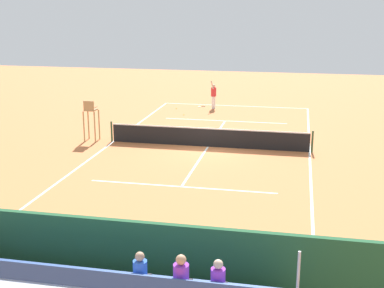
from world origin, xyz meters
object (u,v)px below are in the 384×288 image
Objects in this scene: courtside_bench at (251,273)px; tennis_player at (214,94)px; umpire_chair at (91,116)px; tennis_ball_far at (184,115)px; tennis_ball_near at (176,108)px; bleacher_stand at (83,287)px; tennis_racket at (200,106)px; equipment_bag at (178,281)px; tennis_net at (208,137)px.

courtside_bench is 0.93× the size of tennis_player.
tennis_player is at bearing -116.34° from umpire_chair.
tennis_ball_near is at bearing -63.39° from tennis_ball_far.
bleacher_stand reaches higher than umpire_chair.
tennis_player is at bearing 157.62° from tennis_racket.
courtside_bench is (-9.61, 13.23, -0.76)m from umpire_chair.
equipment_bag is 21.07m from tennis_ball_far.
tennis_racket is at bearing -110.47° from umpire_chair.
bleacher_stand is 5.03× the size of courtside_bench.
bleacher_stand reaches higher than tennis_racket.
equipment_bag is 13.64× the size of tennis_ball_near.
tennis_player is 29.18× the size of tennis_ball_far.
bleacher_stand is at bearing 111.68° from umpire_chair.
equipment_bag reaches higher than tennis_ball_near.
tennis_player reaches higher than tennis_racket.
tennis_ball_far is (4.43, -20.60, -0.15)m from equipment_bag.
bleacher_stand is 25.71m from tennis_racket.
tennis_player reaches higher than tennis_ball_far.
tennis_net is 156.06× the size of tennis_ball_far.
tennis_ball_near is (5.38, -22.51, -0.15)m from equipment_bag.
bleacher_stand is 25.20m from tennis_player.
tennis_net is 7.76m from tennis_ball_far.
courtside_bench is 3.08× the size of tennis_racket.
umpire_chair is 15.50m from equipment_bag.
tennis_ball_far is (-3.35, -7.24, -1.28)m from umpire_chair.
umpire_chair reaches higher than tennis_player.
umpire_chair reaches higher than tennis_racket.
tennis_net reaches higher than tennis_ball_near.
tennis_net is 13.70m from courtside_bench.
umpire_chair is 8.08m from tennis_ball_far.
bleacher_stand is at bearing 89.65° from tennis_net.
umpire_chair is at bearing -68.32° from bleacher_stand.
equipment_bag is at bearing 4.00° from courtside_bench.
tennis_player is at bearing -82.82° from equipment_bag.
courtside_bench is at bearing 126.00° from umpire_chair.
bleacher_stand is 16.53m from umpire_chair.
tennis_net is 5.72× the size of courtside_bench.
umpire_chair is 32.42× the size of tennis_ball_near.
courtside_bench is 21.41m from tennis_ball_far.
equipment_bag reaches higher than tennis_racket.
courtside_bench reaches higher than equipment_bag.
tennis_net is 11.44× the size of equipment_bag.
bleacher_stand is at bearing 95.10° from tennis_racket.
bleacher_stand is 4.23× the size of umpire_chair.
equipment_bag is at bearing 97.18° from tennis_player.
tennis_ball_near and tennis_ball_far have the same top height.
tennis_player reaches higher than tennis_net.
tennis_ball_far is (-0.96, 1.91, 0.00)m from tennis_ball_near.
tennis_ball_far is at bearing 81.04° from tennis_racket.
umpire_chair is at bearing -59.80° from equipment_bag.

